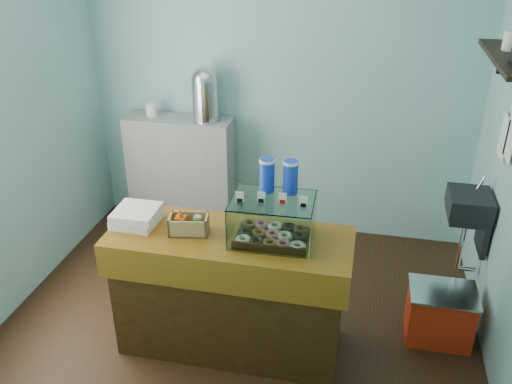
% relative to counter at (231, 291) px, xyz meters
% --- Properties ---
extents(ground, '(3.50, 3.50, 0.00)m').
position_rel_counter_xyz_m(ground, '(0.00, 0.25, -0.46)').
color(ground, black).
rests_on(ground, ground).
extents(room_shell, '(3.54, 3.04, 2.82)m').
position_rel_counter_xyz_m(room_shell, '(0.03, 0.26, 1.25)').
color(room_shell, '#80BBBB').
rests_on(room_shell, ground).
extents(counter, '(1.60, 0.60, 0.90)m').
position_rel_counter_xyz_m(counter, '(0.00, 0.00, 0.00)').
color(counter, '#3E270B').
rests_on(counter, ground).
extents(back_shelf, '(1.00, 0.32, 1.10)m').
position_rel_counter_xyz_m(back_shelf, '(-0.90, 1.57, 0.09)').
color(back_shelf, gray).
rests_on(back_shelf, ground).
extents(display_case, '(0.53, 0.40, 0.50)m').
position_rel_counter_xyz_m(display_case, '(0.28, 0.05, 0.60)').
color(display_case, black).
rests_on(display_case, counter).
extents(condiment_crate, '(0.27, 0.19, 0.17)m').
position_rel_counter_xyz_m(condiment_crate, '(-0.27, -0.02, 0.50)').
color(condiment_crate, tan).
rests_on(condiment_crate, counter).
extents(pastry_boxes, '(0.30, 0.30, 0.11)m').
position_rel_counter_xyz_m(pastry_boxes, '(-0.65, 0.02, 0.50)').
color(pastry_boxes, white).
rests_on(pastry_boxes, counter).
extents(coffee_urn, '(0.27, 0.27, 0.49)m').
position_rel_counter_xyz_m(coffee_urn, '(-0.63, 1.57, 0.90)').
color(coffee_urn, silver).
rests_on(coffee_urn, back_shelf).
extents(red_cooler, '(0.47, 0.36, 0.41)m').
position_rel_counter_xyz_m(red_cooler, '(1.44, 0.38, -0.25)').
color(red_cooler, red).
rests_on(red_cooler, ground).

